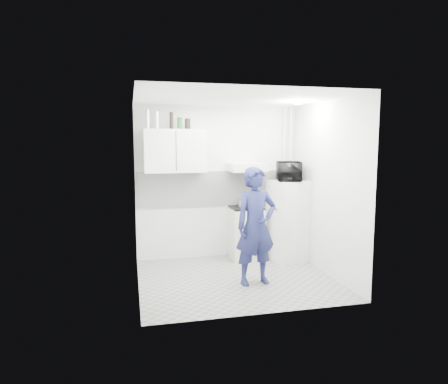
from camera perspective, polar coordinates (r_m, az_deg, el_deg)
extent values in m
plane|color=gray|center=(5.99, 1.73, -12.27)|extent=(2.80, 2.80, 0.00)
plane|color=white|center=(5.69, 1.83, 13.29)|extent=(2.80, 2.80, 0.00)
plane|color=beige|center=(6.90, -0.91, 1.37)|extent=(2.80, 0.00, 2.80)
plane|color=beige|center=(5.50, -12.44, -0.23)|extent=(0.00, 2.60, 2.60)
plane|color=beige|center=(6.21, 14.37, 0.52)|extent=(0.00, 2.60, 2.60)
imported|color=#1E2250|center=(5.60, 4.57, -4.86)|extent=(0.65, 0.48, 1.65)
cube|color=beige|center=(6.91, 3.16, -5.92)|extent=(0.54, 0.54, 0.86)
cube|color=white|center=(6.83, 9.14, -4.07)|extent=(0.66, 0.66, 1.35)
cube|color=black|center=(6.83, 3.18, -2.25)|extent=(0.52, 0.52, 0.03)
cylinder|color=silver|center=(6.86, 2.87, -1.60)|extent=(0.20, 0.20, 0.11)
imported|color=black|center=(6.72, 9.27, 2.94)|extent=(0.65, 0.53, 0.32)
cylinder|color=silver|center=(6.55, -10.90, 10.16)|extent=(0.07, 0.07, 0.31)
cylinder|color=silver|center=(6.56, -9.62, 10.06)|extent=(0.07, 0.07, 0.28)
cylinder|color=black|center=(6.58, -7.52, 10.07)|extent=(0.06, 0.06, 0.27)
cylinder|color=#144C1E|center=(6.59, -6.35, 9.73)|extent=(0.08, 0.08, 0.19)
cylinder|color=black|center=(6.61, -5.22, 9.66)|extent=(0.09, 0.09, 0.17)
cube|color=white|center=(6.58, -7.02, 5.84)|extent=(1.00, 0.35, 0.70)
cube|color=beige|center=(6.75, 3.28, 3.53)|extent=(0.60, 0.50, 0.14)
cube|color=white|center=(6.90, -0.88, 0.53)|extent=(2.74, 0.03, 0.60)
cylinder|color=beige|center=(7.22, 9.37, 1.52)|extent=(0.05, 0.05, 2.60)
cylinder|color=beige|center=(7.17, 8.48, 1.51)|extent=(0.04, 0.04, 2.60)
cylinder|color=white|center=(6.20, 10.50, 12.37)|extent=(0.10, 0.10, 0.02)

